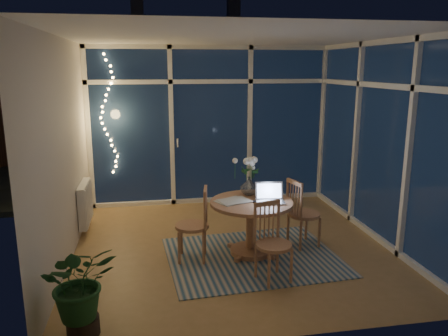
{
  "coord_description": "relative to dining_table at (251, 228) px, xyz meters",
  "views": [
    {
      "loc": [
        -1.03,
        -5.17,
        2.26
      ],
      "look_at": [
        -0.08,
        0.25,
        0.98
      ],
      "focal_mm": 35.0,
      "sensor_mm": 36.0,
      "label": 1
    }
  ],
  "objects": [
    {
      "name": "floor",
      "position": [
        -0.16,
        0.27,
        -0.34
      ],
      "size": [
        4.0,
        4.0,
        0.0
      ],
      "primitive_type": "plane",
      "color": "#9C7744",
      "rests_on": "ground"
    },
    {
      "name": "ceiling",
      "position": [
        -0.16,
        0.27,
        2.26
      ],
      "size": [
        4.0,
        4.0,
        0.0
      ],
      "primitive_type": "plane",
      "color": "white",
      "rests_on": "wall_back"
    },
    {
      "name": "wall_back",
      "position": [
        -0.16,
        2.27,
        0.96
      ],
      "size": [
        4.0,
        0.04,
        2.6
      ],
      "primitive_type": "cube",
      "color": "beige",
      "rests_on": "floor"
    },
    {
      "name": "wall_front",
      "position": [
        -0.16,
        -1.73,
        0.96
      ],
      "size": [
        4.0,
        0.04,
        2.6
      ],
      "primitive_type": "cube",
      "color": "beige",
      "rests_on": "floor"
    },
    {
      "name": "wall_left",
      "position": [
        -2.16,
        0.27,
        0.96
      ],
      "size": [
        0.04,
        4.0,
        2.6
      ],
      "primitive_type": "cube",
      "color": "beige",
      "rests_on": "floor"
    },
    {
      "name": "wall_right",
      "position": [
        1.84,
        0.27,
        0.96
      ],
      "size": [
        0.04,
        4.0,
        2.6
      ],
      "primitive_type": "cube",
      "color": "beige",
      "rests_on": "floor"
    },
    {
      "name": "window_wall_back",
      "position": [
        -0.16,
        2.23,
        0.96
      ],
      "size": [
        4.0,
        0.1,
        2.6
      ],
      "primitive_type": "cube",
      "color": "white",
      "rests_on": "floor"
    },
    {
      "name": "window_wall_right",
      "position": [
        1.8,
        0.27,
        0.96
      ],
      "size": [
        0.1,
        4.0,
        2.6
      ],
      "primitive_type": "cube",
      "color": "white",
      "rests_on": "floor"
    },
    {
      "name": "radiator",
      "position": [
        -2.1,
        1.17,
        0.06
      ],
      "size": [
        0.1,
        0.7,
        0.58
      ],
      "primitive_type": "cube",
      "color": "silver",
      "rests_on": "wall_left"
    },
    {
      "name": "fairy_lights",
      "position": [
        -1.81,
        2.15,
        1.18
      ],
      "size": [
        0.24,
        0.1,
        1.85
      ],
      "primitive_type": null,
      "color": "#FFBE66",
      "rests_on": "window_wall_back"
    },
    {
      "name": "garden_patio",
      "position": [
        0.34,
        5.27,
        -0.4
      ],
      "size": [
        12.0,
        6.0,
        0.1
      ],
      "primitive_type": "cube",
      "color": "black",
      "rests_on": "ground"
    },
    {
      "name": "garden_fence",
      "position": [
        -0.16,
        5.77,
        0.56
      ],
      "size": [
        11.0,
        0.08,
        1.8
      ],
      "primitive_type": "cube",
      "color": "#312112",
      "rests_on": "ground"
    },
    {
      "name": "neighbour_roof",
      "position": [
        0.14,
        8.77,
        1.86
      ],
      "size": [
        7.0,
        3.0,
        2.2
      ],
      "primitive_type": "cube",
      "color": "#31343B",
      "rests_on": "ground"
    },
    {
      "name": "garden_shrubs",
      "position": [
        -0.96,
        3.67,
        0.11
      ],
      "size": [
        0.9,
        0.9,
        0.9
      ],
      "primitive_type": "sphere",
      "color": "black",
      "rests_on": "ground"
    },
    {
      "name": "rug",
      "position": [
        0.0,
        -0.1,
        -0.33
      ],
      "size": [
        2.13,
        1.75,
        0.01
      ],
      "primitive_type": "cube",
      "rotation": [
        0.0,
        0.0,
        0.07
      ],
      "color": "#B4A592",
      "rests_on": "floor"
    },
    {
      "name": "dining_table",
      "position": [
        0.0,
        0.0,
        0.0
      ],
      "size": [
        1.06,
        1.06,
        0.68
      ],
      "primitive_type": "cylinder",
      "rotation": [
        0.0,
        0.0,
        0.07
      ],
      "color": "#986344",
      "rests_on": "floor"
    },
    {
      "name": "chair_left",
      "position": [
        -0.73,
        -0.04,
        0.11
      ],
      "size": [
        0.48,
        0.48,
        0.9
      ],
      "primitive_type": "cube",
      "rotation": [
        0.0,
        0.0,
        -1.74
      ],
      "color": "#986344",
      "rests_on": "floor"
    },
    {
      "name": "chair_right",
      "position": [
        0.72,
        0.13,
        0.11
      ],
      "size": [
        0.51,
        0.51,
        0.9
      ],
      "primitive_type": "cube",
      "rotation": [
        0.0,
        0.0,
        1.83
      ],
      "color": "#986344",
      "rests_on": "floor"
    },
    {
      "name": "chair_front",
      "position": [
        0.07,
        -0.73,
        0.09
      ],
      "size": [
        0.5,
        0.5,
        0.87
      ],
      "primitive_type": "cube",
      "rotation": [
        0.0,
        0.0,
        0.27
      ],
      "color": "#986344",
      "rests_on": "floor"
    },
    {
      "name": "laptop",
      "position": [
        0.21,
        -0.1,
        0.46
      ],
      "size": [
        0.36,
        0.32,
        0.24
      ],
      "primitive_type": null,
      "rotation": [
        0.0,
        0.0,
        -0.1
      ],
      "color": "silver",
      "rests_on": "dining_table"
    },
    {
      "name": "flower_vase",
      "position": [
        0.03,
        0.27,
        0.45
      ],
      "size": [
        0.21,
        0.21,
        0.21
      ],
      "primitive_type": "imported",
      "rotation": [
        0.0,
        0.0,
        0.07
      ],
      "color": "silver",
      "rests_on": "dining_table"
    },
    {
      "name": "bowl",
      "position": [
        0.27,
        0.08,
        0.36
      ],
      "size": [
        0.16,
        0.16,
        0.04
      ],
      "primitive_type": "imported",
      "rotation": [
        0.0,
        0.0,
        0.07
      ],
      "color": "white",
      "rests_on": "dining_table"
    },
    {
      "name": "newspapers",
      "position": [
        -0.23,
        0.04,
        0.35
      ],
      "size": [
        0.44,
        0.4,
        0.01
      ],
      "primitive_type": "cube",
      "rotation": [
        0.0,
        0.0,
        0.41
      ],
      "color": "#B9B8B0",
      "rests_on": "dining_table"
    },
    {
      "name": "phone",
      "position": [
        0.07,
        -0.06,
        0.35
      ],
      "size": [
        0.14,
        0.1,
        0.01
      ],
      "primitive_type": "cube",
      "rotation": [
        0.0,
        0.0,
        -0.33
      ],
      "color": "black",
      "rests_on": "dining_table"
    },
    {
      "name": "potted_plant",
      "position": [
        -1.81,
        -1.38,
        0.04
      ],
      "size": [
        0.66,
        0.61,
        0.76
      ],
      "primitive_type": "imported",
      "rotation": [
        0.0,
        0.0,
        0.31
      ],
      "color": "#1A4921",
      "rests_on": "floor"
    }
  ]
}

